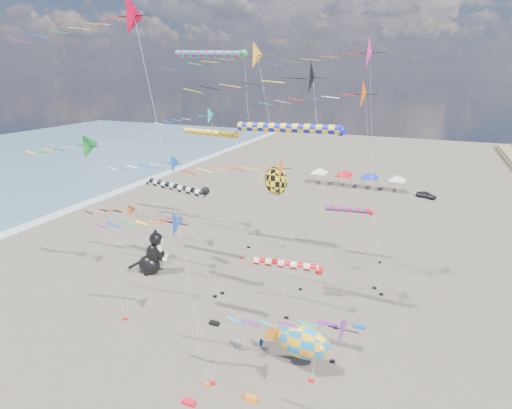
{
  "coord_description": "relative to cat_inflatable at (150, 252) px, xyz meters",
  "views": [
    {
      "loc": [
        13.02,
        -17.81,
        21.81
      ],
      "look_at": [
        0.35,
        12.0,
        11.02
      ],
      "focal_mm": 28.0,
      "sensor_mm": 36.0,
      "label": 1
    }
  ],
  "objects": [
    {
      "name": "delta_kite_8",
      "position": [
        4.9,
        -1.77,
        10.72
      ],
      "size": [
        10.46,
        1.91,
        14.67
      ],
      "color": "blue",
      "rests_on": "ground"
    },
    {
      "name": "delta_kite_7",
      "position": [
        10.95,
        3.04,
        20.42
      ],
      "size": [
        15.04,
        2.62,
        24.64
      ],
      "color": "#FBAA25",
      "rests_on": "ground"
    },
    {
      "name": "kite_bag_2",
      "position": [
        11.27,
        -5.88,
        -2.48
      ],
      "size": [
        0.9,
        0.44,
        0.3
      ],
      "primitive_type": "cube",
      "color": "black",
      "rests_on": "ground"
    },
    {
      "name": "windsock_4",
      "position": [
        16.59,
        -1.1,
        14.71
      ],
      "size": [
        10.6,
        0.82,
        17.8
      ],
      "color": "#1216BC",
      "rests_on": "ground"
    },
    {
      "name": "ground",
      "position": [
        13.83,
        -15.04,
        -2.63
      ],
      "size": [
        260.0,
        260.0,
        0.0
      ],
      "primitive_type": "plane",
      "color": "#50473B",
      "rests_on": "ground"
    },
    {
      "name": "kite_bag_1",
      "position": [
        17.86,
        -12.6,
        -2.48
      ],
      "size": [
        0.9,
        0.44,
        0.3
      ],
      "primitive_type": "cube",
      "color": "orange",
      "rests_on": "ground"
    },
    {
      "name": "delta_kite_4",
      "position": [
        20.02,
        6.33,
        20.69
      ],
      "size": [
        14.75,
        3.21,
        25.13
      ],
      "color": "#FF2197",
      "rests_on": "ground"
    },
    {
      "name": "delta_kite_10",
      "position": [
        -0.14,
        -8.46,
        13.04
      ],
      "size": [
        10.06,
        2.27,
        17.09
      ],
      "color": "#158329",
      "rests_on": "ground"
    },
    {
      "name": "delta_kite_2",
      "position": [
        17.3,
        -2.12,
        18.58
      ],
      "size": [
        14.64,
        2.89,
        22.9
      ],
      "color": "black",
      "rests_on": "ground"
    },
    {
      "name": "cat_inflatable",
      "position": [
        0.0,
        0.0,
        0.0
      ],
      "size": [
        4.34,
        3.36,
        5.25
      ],
      "primitive_type": null,
      "rotation": [
        0.0,
        0.0,
        0.42
      ],
      "color": "black",
      "rests_on": "ground"
    },
    {
      "name": "delta_kite_6",
      "position": [
        -4.31,
        0.6,
        3.95
      ],
      "size": [
        9.37,
        1.56,
        7.81
      ],
      "color": "#DE4E1B",
      "rests_on": "ground"
    },
    {
      "name": "fish_inflatable",
      "position": [
        20.21,
        -8.27,
        -0.14
      ],
      "size": [
        5.52,
        2.0,
        4.61
      ],
      "color": "#147EC9",
      "rests_on": "ground"
    },
    {
      "name": "delta_kite_3",
      "position": [
        20.86,
        5.29,
        17.07
      ],
      "size": [
        13.08,
        2.77,
        21.33
      ],
      "color": "#EF4F06",
      "rests_on": "ground"
    },
    {
      "name": "kite_bag_3",
      "position": [
        14.06,
        -14.61,
        -2.48
      ],
      "size": [
        0.9,
        0.44,
        0.3
      ],
      "primitive_type": "cube",
      "color": "red",
      "rests_on": "ground"
    },
    {
      "name": "tent_row",
      "position": [
        15.33,
        44.96,
        0.52
      ],
      "size": [
        19.2,
        4.2,
        3.8
      ],
      "color": "white",
      "rests_on": "ground"
    },
    {
      "name": "delta_kite_0",
      "position": [
        11.25,
        -12.64,
        9.11
      ],
      "size": [
        8.97,
        1.99,
        13.07
      ],
      "color": "#1A43B7",
      "rests_on": "ground"
    },
    {
      "name": "person_adult",
      "position": [
        14.85,
        -8.22,
        -1.8
      ],
      "size": [
        0.71,
        0.68,
        1.64
      ],
      "primitive_type": "imported",
      "rotation": [
        0.0,
        0.0,
        0.67
      ],
      "color": "gray",
      "rests_on": "ground"
    },
    {
      "name": "kite_bag_0",
      "position": [
        23.53,
        -1.21,
        -2.48
      ],
      "size": [
        0.9,
        0.44,
        0.3
      ],
      "primitive_type": "cube",
      "color": "blue",
      "rests_on": "ground"
    },
    {
      "name": "windsock_5",
      "position": [
        19.73,
        12.75,
        3.55
      ],
      "size": [
        7.1,
        0.65,
        6.56
      ],
      "color": "red",
      "rests_on": "ground"
    },
    {
      "name": "delta_kite_9",
      "position": [
        3.69,
        7.29,
        14.25
      ],
      "size": [
        10.46,
        2.11,
        18.25
      ],
      "color": "#0EBEE1",
      "rests_on": "ground"
    },
    {
      "name": "windsock_3",
      "position": [
        4.61,
        7.64,
        20.91
      ],
      "size": [
        9.9,
        0.82,
        24.05
      ],
      "color": "#1A9248",
      "rests_on": "ground"
    },
    {
      "name": "child_blue",
      "position": [
        16.45,
        -7.32,
        -2.1
      ],
      "size": [
        0.64,
        0.59,
        1.05
      ],
      "primitive_type": "imported",
      "rotation": [
        0.0,
        0.0,
        0.7
      ],
      "color": "#2642AE",
      "rests_on": "ground"
    },
    {
      "name": "child_green",
      "position": [
        19.13,
        -6.72,
        -2.04
      ],
      "size": [
        0.59,
        0.47,
        1.18
      ],
      "primitive_type": "imported",
      "rotation": [
        0.0,
        0.0,
        -0.04
      ],
      "color": "#1B8121",
      "rests_on": "ground"
    },
    {
      "name": "parked_car",
      "position": [
        28.26,
        42.96,
        -2.02
      ],
      "size": [
        3.82,
        2.53,
        1.21
      ],
      "primitive_type": "imported",
      "rotation": [
        0.0,
        0.0,
        1.23
      ],
      "color": "#26262D",
      "rests_on": "ground"
    },
    {
      "name": "delta_kite_1",
      "position": [
        15.22,
        -3.37,
        11.56
      ],
      "size": [
        11.76,
        2.1,
        15.59
      ],
      "color": "orange",
      "rests_on": "ground"
    },
    {
      "name": "windsock_1",
      "position": [
        4.96,
        -0.91,
        8.26
      ],
      "size": [
        8.56,
        0.82,
        11.34
      ],
      "color": "black",
      "rests_on": "ground"
    },
    {
      "name": "windsock_2",
      "position": [
        18.48,
        -6.6,
        5.12
      ],
      "size": [
        6.99,
        0.68,
        8.15
      ],
      "color": "red",
      "rests_on": "ground"
    },
    {
      "name": "delta_kite_5",
      "position": [
        9.83,
        -12.35,
        22.08
      ],
      "size": [
        13.3,
        2.46,
        26.23
      ],
      "color": "red",
      "rests_on": "ground"
    },
    {
      "name": "delta_kite_11",
      "position": [
        22.79,
        -13.32,
        5.52
      ],
      "size": [
        10.77,
        1.9,
        9.44
      ],
      "color": "#762494",
      "rests_on": "ground"
    },
    {
      "name": "windsock_0",
      "position": [
        2.77,
        10.55,
        11.95
      ],
      "size": [
        8.62,
        0.74,
        15.03
      ],
      "color": "orange",
      "rests_on": "ground"
    },
    {
      "name": "angelfish_kite",
      "position": [
        14.8,
        -0.46,
        9.83
      ],
      "size": [
        3.74,
        3.02,
        13.88
      ],
      "color": "yellow",
      "rests_on": "ground"
    }
  ]
}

